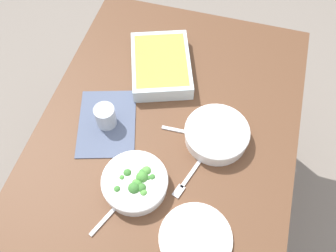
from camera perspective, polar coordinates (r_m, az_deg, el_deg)
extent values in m
plane|color=slate|center=(1.99, 0.00, -11.31)|extent=(6.00, 6.00, 0.00)
cube|color=brown|center=(1.34, 0.00, -0.45)|extent=(1.20, 0.90, 0.04)
cylinder|color=brown|center=(2.02, -6.69, 9.24)|extent=(0.06, 0.06, 0.70)
cylinder|color=brown|center=(1.95, 15.50, 4.37)|extent=(0.06, 0.06, 0.70)
cube|color=#4C5670|center=(1.34, -9.26, 0.48)|extent=(0.33, 0.27, 0.00)
cylinder|color=white|center=(1.28, 7.41, -1.30)|extent=(0.21, 0.21, 0.05)
torus|color=white|center=(1.26, 7.53, -0.76)|extent=(0.22, 0.22, 0.01)
cylinder|color=olive|center=(1.28, 7.42, -1.24)|extent=(0.18, 0.18, 0.03)
sphere|color=silver|center=(1.28, 8.83, -0.07)|extent=(0.02, 0.02, 0.02)
sphere|color=silver|center=(1.27, 6.24, -0.01)|extent=(0.01, 0.01, 0.01)
sphere|color=silver|center=(1.28, 6.09, 0.60)|extent=(0.02, 0.02, 0.02)
cylinder|color=white|center=(1.20, -5.04, -8.64)|extent=(0.20, 0.20, 0.05)
torus|color=white|center=(1.18, -5.12, -8.24)|extent=(0.21, 0.21, 0.01)
cylinder|color=#8CB272|center=(1.20, -5.05, -8.59)|extent=(0.17, 0.17, 0.02)
sphere|color=#3D7A33|center=(1.17, -4.05, -9.41)|extent=(0.03, 0.03, 0.03)
sphere|color=#3D7A33|center=(1.19, -3.83, -7.20)|extent=(0.03, 0.03, 0.03)
sphere|color=#3D7A33|center=(1.17, -5.19, -9.43)|extent=(0.04, 0.04, 0.04)
sphere|color=#3D7A33|center=(1.18, -2.77, -8.06)|extent=(0.02, 0.02, 0.02)
sphere|color=#3D7A33|center=(1.19, -6.19, -7.15)|extent=(0.03, 0.03, 0.03)
sphere|color=#569E42|center=(1.18, -4.94, -8.64)|extent=(0.03, 0.03, 0.03)
sphere|color=#478C38|center=(1.17, -4.62, -8.84)|extent=(0.03, 0.03, 0.03)
sphere|color=#3D7A33|center=(1.17, -7.73, -9.56)|extent=(0.02, 0.02, 0.02)
sphere|color=#569E42|center=(1.19, -3.30, -6.85)|extent=(0.03, 0.03, 0.03)
sphere|color=#569E42|center=(1.16, -3.73, -10.16)|extent=(0.02, 0.02, 0.02)
sphere|color=#478C38|center=(1.19, -7.02, -7.88)|extent=(0.02, 0.02, 0.02)
sphere|color=#478C38|center=(1.18, -3.98, -7.80)|extent=(0.04, 0.04, 0.04)
sphere|color=#3D7A33|center=(1.18, -2.42, -7.85)|extent=(0.02, 0.02, 0.02)
cube|color=silver|center=(1.45, -1.07, 9.27)|extent=(0.36, 0.31, 0.06)
cube|color=gold|center=(1.44, -1.08, 9.58)|extent=(0.31, 0.27, 0.04)
cylinder|color=#B2BCC6|center=(1.31, -9.50, 1.43)|extent=(0.07, 0.07, 0.08)
cylinder|color=black|center=(1.32, -9.42, 1.12)|extent=(0.06, 0.06, 0.05)
cylinder|color=white|center=(1.16, 4.22, -16.69)|extent=(0.22, 0.22, 0.01)
cube|color=silver|center=(1.31, 2.05, -0.79)|extent=(0.02, 0.14, 0.01)
ellipsoid|color=silver|center=(1.30, 5.71, -1.46)|extent=(0.03, 0.04, 0.01)
cube|color=silver|center=(1.19, -9.36, -13.61)|extent=(0.13, 0.07, 0.01)
ellipsoid|color=silver|center=(1.21, -6.56, -10.66)|extent=(0.05, 0.04, 0.01)
cube|color=silver|center=(1.24, 3.80, -6.85)|extent=(0.14, 0.06, 0.01)
cube|color=silver|center=(1.21, 1.63, -9.90)|extent=(0.05, 0.04, 0.01)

